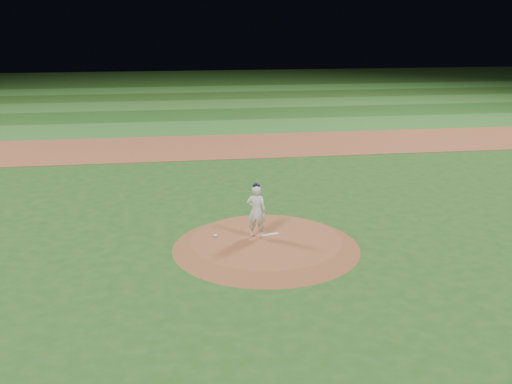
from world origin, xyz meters
The scene contains 12 objects.
ground centered at (0.00, 0.00, 0.00)m, with size 120.00×120.00×0.00m, color #224D18.
infield_dirt_band centered at (0.00, 14.00, 0.01)m, with size 70.00×6.00×0.02m, color brown.
outfield_stripe_0 centered at (0.00, 19.50, 0.01)m, with size 70.00×5.00×0.02m, color #2E6926.
outfield_stripe_1 centered at (0.00, 24.50, 0.01)m, with size 70.00×5.00×0.02m, color #1F4D18.
outfield_stripe_2 centered at (0.00, 29.50, 0.01)m, with size 70.00×5.00×0.02m, color #326D27.
outfield_stripe_3 centered at (0.00, 34.50, 0.01)m, with size 70.00×5.00×0.02m, color #254F19.
outfield_stripe_4 centered at (0.00, 39.50, 0.01)m, with size 70.00×5.00×0.02m, color #35792C.
outfield_stripe_5 centered at (0.00, 44.50, 0.01)m, with size 70.00×5.00×0.02m, color #224C18.
pitchers_mound centered at (0.00, 0.00, 0.12)m, with size 5.50×5.50×0.25m, color brown.
pitching_rubber centered at (0.15, 0.32, 0.26)m, with size 0.59×0.15×0.03m, color silver.
rosin_bag centered at (-1.46, 0.44, 0.28)m, with size 0.12×0.12×0.07m, color white.
pitcher_on_mound centered at (-0.25, 0.26, 1.06)m, with size 0.67×0.55×1.65m.
Camera 1 is at (-2.59, -15.37, 6.46)m, focal length 40.00 mm.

